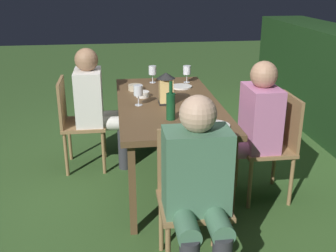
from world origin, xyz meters
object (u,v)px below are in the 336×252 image
object	(u,v)px
person_in_green	(198,186)
plate_a	(214,126)
person_in_pink	(252,125)
wine_glass_b	(138,91)
bowl_bread	(135,87)
person_in_cream	(96,103)
green_bottle_on_table	(171,105)
bowl_olives	(143,94)
wine_glass_c	(152,71)
chair_side_right_b	(274,142)
dining_table	(168,108)
wine_glass_a	(187,71)
lantern_centerpiece	(166,86)
plate_b	(181,87)
chair_side_left_a	(76,119)
chair_head_far	(191,192)

from	to	relation	value
person_in_green	plate_a	xyz separation A→B (m)	(-0.64, 0.24, 0.11)
person_in_pink	wine_glass_b	bearing A→B (deg)	-109.61
bowl_bread	person_in_cream	bearing A→B (deg)	-87.51
green_bottle_on_table	bowl_olives	distance (m)	0.65
bowl_olives	bowl_bread	distance (m)	0.24
person_in_green	plate_a	world-z (taller)	person_in_green
wine_glass_c	bowl_olives	xyz separation A→B (m)	(0.50, -0.14, -0.09)
person_in_cream	bowl_bread	distance (m)	0.39
chair_side_right_b	wine_glass_c	world-z (taller)	wine_glass_c
dining_table	wine_glass_c	xyz separation A→B (m)	(-0.66, -0.07, 0.18)
wine_glass_b	plate_a	bearing A→B (deg)	40.67
wine_glass_a	bowl_olives	distance (m)	0.67
person_in_cream	wine_glass_b	xyz separation A→B (m)	(0.46, 0.37, 0.22)
lantern_centerpiece	wine_glass_a	xyz separation A→B (m)	(-0.69, 0.30, -0.03)
plate_b	chair_side_left_a	bearing A→B (deg)	-86.72
wine_glass_c	bowl_bread	size ratio (longest dim) A/B	1.30
wine_glass_b	person_in_green	bearing A→B (deg)	11.76
wine_glass_b	bowl_olives	distance (m)	0.26
lantern_centerpiece	bowl_olives	bearing A→B (deg)	-141.63
person_in_pink	wine_glass_c	world-z (taller)	person_in_pink
bowl_olives	chair_side_left_a	bearing A→B (deg)	-109.44
person_in_cream	chair_side_left_a	bearing A→B (deg)	-90.00
person_in_pink	chair_side_left_a	size ratio (longest dim) A/B	1.32
dining_table	wine_glass_c	world-z (taller)	wine_glass_c
wine_glass_c	plate_a	size ratio (longest dim) A/B	0.76
wine_glass_a	plate_a	bearing A→B (deg)	-1.28
person_in_cream	green_bottle_on_table	size ratio (longest dim) A/B	3.96
green_bottle_on_table	wine_glass_b	xyz separation A→B (m)	(-0.39, -0.21, 0.01)
person_in_pink	plate_a	bearing A→B (deg)	-54.33
wine_glass_c	person_in_pink	bearing A→B (deg)	33.25
person_in_green	bowl_olives	xyz separation A→B (m)	(-1.47, -0.20, 0.13)
bowl_olives	bowl_bread	size ratio (longest dim) A/B	0.91
person_in_green	person_in_cream	bearing A→B (deg)	-159.73
person_in_pink	bowl_olives	distance (m)	1.00
person_in_cream	bowl_bread	bearing A→B (deg)	92.49
wine_glass_a	wine_glass_b	bearing A→B (deg)	-37.07
chair_side_right_b	wine_glass_a	xyz separation A→B (m)	(-1.01, -0.54, 0.38)
dining_table	plate_a	world-z (taller)	plate_a
person_in_green	wine_glass_b	xyz separation A→B (m)	(-1.23, -0.26, 0.22)
wine_glass_a	plate_b	distance (m)	0.23
person_in_green	chair_side_right_b	bearing A→B (deg)	138.20
dining_table	green_bottle_on_table	size ratio (longest dim) A/B	5.89
person_in_green	chair_side_left_a	world-z (taller)	person_in_green
dining_table	person_in_green	size ratio (longest dim) A/B	1.48
lantern_centerpiece	green_bottle_on_table	bearing A→B (deg)	-2.28
chair_head_far	chair_side_left_a	xyz separation A→B (m)	(-1.49, -0.82, 0.00)
chair_side_right_b	chair_side_left_a	xyz separation A→B (m)	(-0.77, -1.63, 0.00)
chair_side_left_a	wine_glass_a	world-z (taller)	wine_glass_a
person_in_pink	bowl_bread	world-z (taller)	person_in_pink
chair_side_right_b	wine_glass_c	size ratio (longest dim) A/B	5.15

